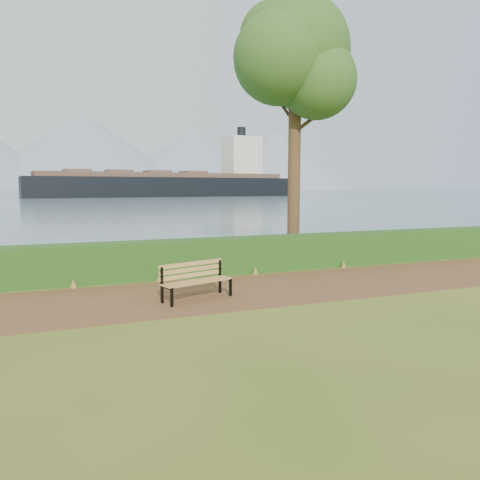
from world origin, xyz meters
name	(u,v)px	position (x,y,z in m)	size (l,w,h in m)	color
ground	(226,295)	(0.00, 0.00, 0.00)	(140.00, 140.00, 0.00)	#495F1B
path	(222,292)	(0.00, 0.30, 0.01)	(40.00, 3.40, 0.01)	#54361C
hedge	(195,257)	(0.00, 2.60, 0.50)	(32.00, 0.85, 1.00)	#1B4012
water	(63,191)	(0.00, 260.00, 0.01)	(700.00, 510.00, 0.00)	#44616D
mountains	(46,155)	(-9.17, 406.05, 27.70)	(585.00, 190.00, 70.00)	gray
bench	(195,278)	(-0.76, -0.09, 0.47)	(1.68, 0.93, 0.81)	black
tree	(296,57)	(3.98, 4.31, 6.66)	(4.44, 3.75, 8.95)	#3E2A19
cargo_ship	(175,185)	(23.61, 102.07, 2.89)	(64.62, 17.16, 19.40)	black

